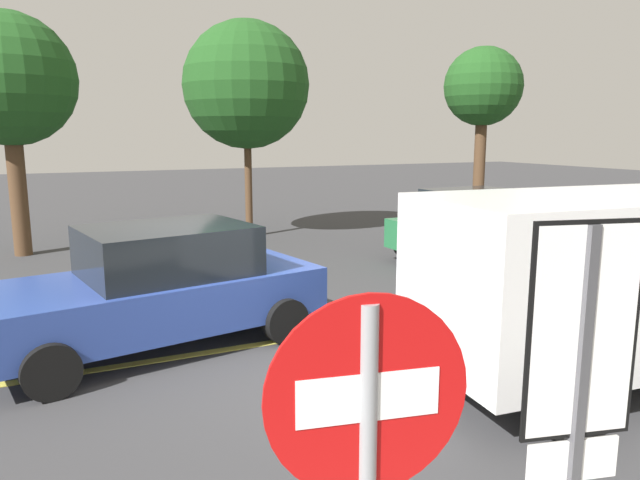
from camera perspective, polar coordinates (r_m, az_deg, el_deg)
name	(u,v)px	position (r m, az deg, el deg)	size (l,w,h in m)	color
ground_plane	(242,348)	(8.24, -7.58, -10.25)	(80.00, 80.00, 0.00)	#38383A
lane_marking_centre	(425,319)	(9.51, 10.10, -7.47)	(28.00, 0.16, 0.01)	#E0D14C
speed_limit_sign	(578,388)	(2.94, 23.65, -12.94)	(0.53, 0.14, 2.52)	#4C4C51
white_van	(636,272)	(7.88, 28.16, -2.75)	(5.36, 2.64, 2.20)	white
car_green_crossing	(476,225)	(13.93, 14.84, 1.41)	(3.98, 2.04, 1.62)	#236B3D
car_blue_behind_van	(158,287)	(8.33, -15.40, -4.36)	(4.71, 2.74, 1.64)	#2D479E
tree_left_verge	(8,81)	(15.61, -27.88, 13.41)	(3.03, 3.03, 5.60)	#513823
tree_centre_verge	(483,89)	(20.18, 15.45, 13.87)	(2.50, 2.50, 5.59)	#513823
tree_right_verge	(246,85)	(16.58, -7.12, 14.59)	(3.42, 3.42, 5.86)	#513823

